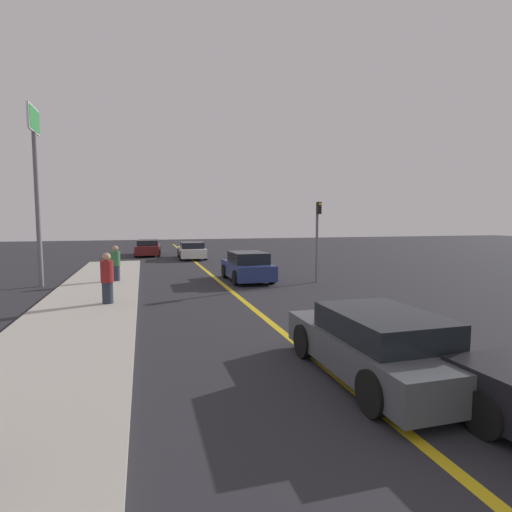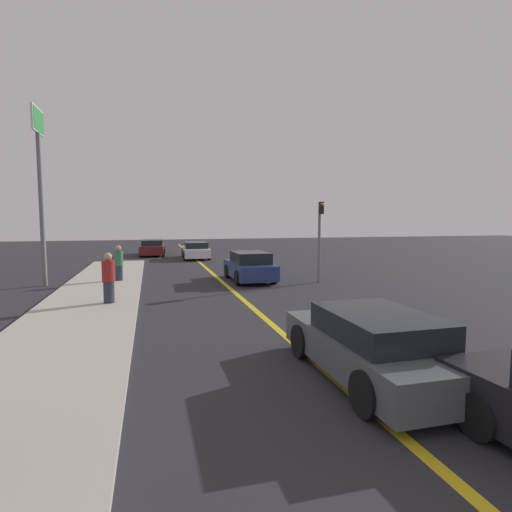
% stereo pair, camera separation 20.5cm
% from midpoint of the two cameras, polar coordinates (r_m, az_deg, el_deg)
% --- Properties ---
extents(road_center_line, '(0.20, 60.00, 0.01)m').
position_cam_midpoint_polar(road_center_line, '(18.32, -5.22, -3.91)').
color(road_center_line, gold).
rests_on(road_center_line, ground_plane).
extents(sidewalk_left, '(3.21, 28.54, 0.11)m').
position_cam_midpoint_polar(sidewalk_left, '(14.47, -23.40, -6.56)').
color(sidewalk_left, '#ADA89E').
rests_on(sidewalk_left, ground_plane).
extents(car_ahead_center, '(1.95, 4.25, 1.26)m').
position_cam_midpoint_polar(car_ahead_center, '(7.78, 16.16, -12.03)').
color(car_ahead_center, '#4C5156').
rests_on(car_ahead_center, ground_plane).
extents(car_far_distant, '(1.91, 3.90, 1.38)m').
position_cam_midpoint_polar(car_far_distant, '(18.96, -1.55, -1.56)').
color(car_far_distant, navy).
rests_on(car_far_distant, ground_plane).
extents(car_parked_left_lot, '(2.08, 4.46, 1.24)m').
position_cam_midpoint_polar(car_parked_left_lot, '(30.19, -9.35, 0.80)').
color(car_parked_left_lot, silver).
rests_on(car_parked_left_lot, ground_plane).
extents(car_oncoming_far, '(2.12, 4.80, 1.29)m').
position_cam_midpoint_polar(car_oncoming_far, '(33.65, -15.33, 1.15)').
color(car_oncoming_far, maroon).
rests_on(car_oncoming_far, ground_plane).
extents(pedestrian_far_standing, '(0.42, 0.42, 1.70)m').
position_cam_midpoint_polar(pedestrian_far_standing, '(14.23, -20.88, -3.02)').
color(pedestrian_far_standing, '#282D3D').
rests_on(pedestrian_far_standing, sidewalk_left).
extents(pedestrian_by_sign, '(0.40, 0.40, 1.62)m').
position_cam_midpoint_polar(pedestrian_by_sign, '(19.34, -19.69, -1.00)').
color(pedestrian_by_sign, '#282D3D').
rests_on(pedestrian_by_sign, sidewalk_left).
extents(traffic_light, '(0.18, 0.40, 3.71)m').
position_cam_midpoint_polar(traffic_light, '(18.54, 8.46, 3.29)').
color(traffic_light, slate).
rests_on(traffic_light, ground_plane).
extents(roadside_sign, '(0.20, 1.69, 7.62)m').
position_cam_midpoint_polar(roadside_sign, '(19.75, -29.26, 11.83)').
color(roadside_sign, slate).
rests_on(roadside_sign, ground_plane).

